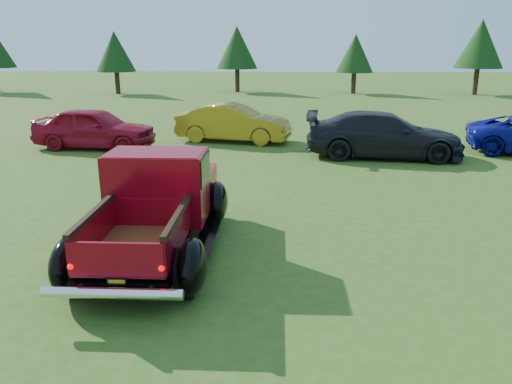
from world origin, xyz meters
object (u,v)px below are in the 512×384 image
(tree_east, at_px, (480,44))
(show_car_yellow, at_px, (234,123))
(tree_mid_right, at_px, (355,53))
(tree_west, at_px, (115,52))
(tree_mid_left, at_px, (237,48))
(show_car_red, at_px, (94,128))
(pickup_truck, at_px, (159,202))
(show_car_grey, at_px, (384,135))

(tree_east, bearing_deg, show_car_yellow, -130.53)
(tree_mid_right, bearing_deg, tree_west, -176.82)
(tree_east, bearing_deg, tree_west, -178.94)
(tree_mid_left, height_order, show_car_yellow, tree_mid_left)
(tree_mid_left, xyz_separation_m, show_car_red, (-3.50, -22.31, -2.63))
(tree_west, relative_size, show_car_red, 1.05)
(tree_mid_left, distance_m, tree_mid_right, 9.06)
(tree_mid_right, distance_m, pickup_truck, 31.53)
(tree_mid_left, distance_m, show_car_yellow, 21.02)
(show_car_yellow, bearing_deg, tree_mid_right, -9.61)
(tree_mid_left, height_order, show_car_red, tree_mid_left)
(tree_mid_left, distance_m, tree_east, 18.06)
(pickup_truck, xyz_separation_m, show_car_red, (-4.52, 9.12, -0.13))
(tree_west, distance_m, show_car_yellow, 21.66)
(tree_mid_left, height_order, show_car_grey, tree_mid_left)
(tree_mid_right, height_order, show_car_yellow, tree_mid_right)
(tree_east, bearing_deg, pickup_truck, -119.57)
(tree_mid_right, bearing_deg, show_car_yellow, -110.75)
(tree_west, distance_m, tree_mid_right, 18.03)
(tree_west, distance_m, show_car_red, 21.18)
(show_car_yellow, bearing_deg, tree_mid_left, 15.26)
(pickup_truck, xyz_separation_m, show_car_yellow, (0.48, 10.63, -0.15))
(tree_mid_left, bearing_deg, tree_west, -167.47)
(tree_mid_right, height_order, show_car_grey, tree_mid_right)
(tree_west, xyz_separation_m, tree_east, (27.00, 0.50, 0.55))
(tree_mid_right, relative_size, pickup_truck, 0.88)
(show_car_red, bearing_deg, tree_mid_right, -24.69)
(tree_east, height_order, show_car_grey, tree_east)
(pickup_truck, distance_m, show_car_red, 10.18)
(tree_east, xyz_separation_m, show_car_grey, (-11.18, -21.85, -2.90))
(show_car_yellow, distance_m, show_car_grey, 5.90)
(tree_west, relative_size, show_car_grey, 0.88)
(tree_mid_left, relative_size, show_car_red, 1.14)
(pickup_truck, bearing_deg, show_car_red, 116.43)
(tree_mid_left, bearing_deg, tree_east, -4.76)
(tree_east, bearing_deg, tree_mid_left, 175.24)
(tree_east, xyz_separation_m, pickup_truck, (-16.98, -29.93, -2.78))
(pickup_truck, distance_m, show_car_grey, 9.95)
(pickup_truck, distance_m, show_car_yellow, 10.65)
(show_car_yellow, xyz_separation_m, show_car_grey, (5.32, -2.55, 0.03))
(tree_mid_left, bearing_deg, show_car_yellow, -85.87)
(pickup_truck, bearing_deg, tree_east, 60.49)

